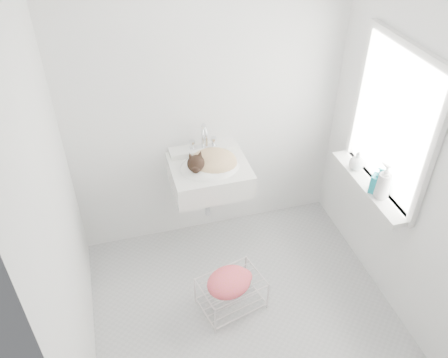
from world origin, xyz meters
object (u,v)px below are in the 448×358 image
object	(u,v)px
sink	(209,165)
wire_rack	(231,292)
bottle_b	(375,192)
bottle_a	(380,197)
bottle_c	(355,169)
cat	(212,162)

from	to	relation	value
sink	wire_rack	world-z (taller)	sink
bottle_b	bottle_a	bearing A→B (deg)	-90.00
bottle_c	wire_rack	bearing A→B (deg)	-163.13
bottle_a	bottle_c	xyz separation A→B (m)	(0.00, 0.35, 0.00)
sink	wire_rack	distance (m)	0.97
cat	bottle_a	distance (m)	1.25
cat	bottle_a	bearing A→B (deg)	-31.17
bottle_c	bottle_b	bearing A→B (deg)	-90.00
bottle_a	bottle_c	size ratio (longest dim) A/B	1.53
wire_rack	bottle_b	xyz separation A→B (m)	(1.07, 0.04, 0.70)
wire_rack	bottle_a	xyz separation A→B (m)	(1.07, -0.03, 0.70)
sink	cat	bearing A→B (deg)	-49.73
wire_rack	sink	bearing A→B (deg)	88.63
bottle_b	cat	bearing A→B (deg)	149.32
cat	bottle_c	bearing A→B (deg)	-15.62
bottle_a	wire_rack	bearing A→B (deg)	178.65
wire_rack	bottle_b	bearing A→B (deg)	2.07
cat	bottle_b	distance (m)	1.22
wire_rack	bottle_a	distance (m)	1.28
sink	cat	size ratio (longest dim) A/B	1.50
cat	wire_rack	xyz separation A→B (m)	(-0.03, -0.66, -0.74)
bottle_a	cat	bearing A→B (deg)	146.78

